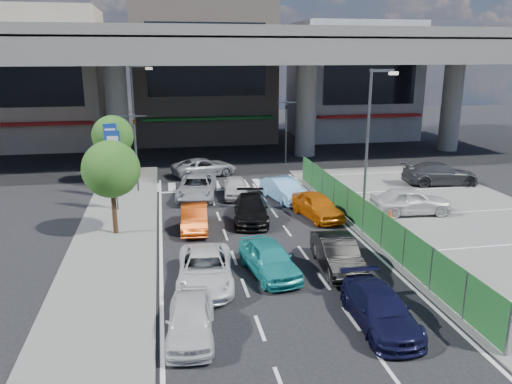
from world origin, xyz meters
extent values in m
plane|color=black|center=(0.00, 0.00, 0.00)|extent=(120.00, 120.00, 0.00)
cube|color=#5C5C5A|center=(11.00, 2.00, 0.03)|extent=(12.00, 28.00, 0.06)
cube|color=#5C5C5A|center=(-7.00, 4.00, 0.06)|extent=(4.00, 30.00, 0.12)
cylinder|color=slate|center=(-8.00, 22.00, 4.00)|extent=(1.80, 1.80, 8.00)
cylinder|color=slate|center=(8.00, 22.00, 4.00)|extent=(1.80, 1.80, 8.00)
cylinder|color=slate|center=(22.00, 22.00, 4.00)|extent=(1.80, 1.80, 8.00)
cube|color=slate|center=(0.00, 22.00, 9.00)|extent=(64.00, 14.00, 2.00)
cube|color=slate|center=(0.00, 15.20, 10.30)|extent=(64.00, 0.40, 0.90)
cube|color=slate|center=(0.00, 28.80, 10.30)|extent=(64.00, 0.40, 0.90)
cube|color=#A99B88|center=(-16.00, 32.00, 6.50)|extent=(12.00, 10.00, 13.00)
cube|color=#B21616|center=(-16.00, 26.90, 2.80)|extent=(10.80, 1.60, 0.25)
cube|color=black|center=(-16.00, 26.98, 7.15)|extent=(9.60, 0.10, 5.85)
cube|color=gray|center=(0.00, 33.00, 7.50)|extent=(14.00, 10.00, 15.00)
cube|color=#14641E|center=(0.00, 27.90, 2.80)|extent=(12.60, 1.60, 0.25)
cube|color=black|center=(0.00, 27.98, 8.25)|extent=(11.20, 0.10, 6.75)
cube|color=gray|center=(16.00, 32.00, 6.00)|extent=(12.00, 10.00, 12.00)
cube|color=#B21616|center=(16.00, 26.90, 2.80)|extent=(10.80, 1.60, 0.25)
cube|color=black|center=(16.00, 26.98, 6.60)|extent=(9.60, 0.10, 5.40)
cylinder|color=#595B60|center=(-6.20, 12.00, 2.60)|extent=(0.14, 0.14, 5.20)
cube|color=#595B60|center=(-6.20, 12.00, 5.00)|extent=(1.60, 0.08, 0.08)
imported|color=black|center=(-6.20, 12.00, 4.70)|extent=(0.26, 1.24, 0.50)
cylinder|color=#595B60|center=(5.50, 19.00, 2.60)|extent=(0.14, 0.14, 5.20)
cube|color=#595B60|center=(5.50, 19.00, 5.00)|extent=(1.60, 0.08, 0.08)
imported|color=black|center=(5.50, 19.00, 4.70)|extent=(0.26, 1.24, 0.50)
cylinder|color=#595B60|center=(7.00, 6.00, 4.00)|extent=(0.16, 0.16, 8.00)
cube|color=#595B60|center=(7.60, 6.00, 7.90)|extent=(1.40, 0.15, 0.15)
cube|color=silver|center=(8.30, 6.00, 7.75)|extent=(0.50, 0.22, 0.18)
cylinder|color=#595B60|center=(-6.50, 18.00, 4.00)|extent=(0.16, 0.16, 8.00)
cube|color=#595B60|center=(-5.90, 18.00, 7.90)|extent=(1.40, 0.15, 0.15)
cube|color=silver|center=(-5.20, 18.00, 7.75)|extent=(0.50, 0.22, 0.18)
cylinder|color=#595B60|center=(-7.20, 8.00, 1.10)|extent=(0.10, 0.10, 2.20)
cube|color=#163B99|center=(-7.20, 8.00, 3.20)|extent=(0.80, 0.12, 3.00)
cube|color=white|center=(-7.20, 7.93, 3.20)|extent=(0.60, 0.02, 2.40)
cylinder|color=#595B60|center=(-7.60, 11.00, 1.10)|extent=(0.10, 0.10, 2.20)
cube|color=#163B99|center=(-7.60, 11.00, 3.20)|extent=(0.80, 0.12, 3.00)
cube|color=white|center=(-7.60, 10.93, 3.20)|extent=(0.60, 0.02, 2.40)
cylinder|color=#382314|center=(-7.00, 4.00, 1.20)|extent=(0.24, 0.24, 2.40)
sphere|color=#1E4814|center=(-7.00, 4.00, 3.40)|extent=(2.80, 2.80, 2.80)
cylinder|color=#382314|center=(-7.80, 14.50, 1.20)|extent=(0.24, 0.24, 2.40)
sphere|color=#1E4814|center=(-7.80, 14.50, 3.40)|extent=(2.80, 2.80, 2.80)
imported|color=silver|center=(-3.88, -6.09, 0.63)|extent=(1.83, 3.84, 1.27)
imported|color=black|center=(2.36, -6.57, 0.62)|extent=(1.87, 4.32, 1.24)
imported|color=white|center=(-3.08, -2.39, 0.64)|extent=(2.51, 4.77, 1.28)
imported|color=teal|center=(-0.41, -1.91, 0.69)|extent=(2.29, 4.27, 1.38)
imported|color=black|center=(2.50, -2.00, 0.69)|extent=(1.77, 4.28, 1.38)
imported|color=#DF490F|center=(-3.07, 4.12, 0.63)|extent=(1.56, 3.88, 1.25)
imported|color=black|center=(0.06, 4.96, 0.66)|extent=(2.50, 4.75, 1.31)
imported|color=#C95D09|center=(3.75, 4.79, 0.69)|extent=(2.40, 4.29, 1.38)
imported|color=#9E9FA5|center=(-2.50, 9.97, 0.69)|extent=(3.06, 5.27, 1.38)
imported|color=silver|center=(-0.06, 9.82, 0.62)|extent=(1.88, 3.79, 1.24)
imported|color=#6FB3EC|center=(2.75, 8.40, 0.69)|extent=(2.39, 4.41, 1.38)
imported|color=#9A9BA1|center=(-1.53, 15.85, 0.66)|extent=(5.18, 3.43, 1.32)
imported|color=silver|center=(9.06, 4.30, 0.82)|extent=(4.60, 2.19, 1.52)
imported|color=#2F2F34|center=(14.26, 10.09, 0.80)|extent=(5.34, 2.69, 1.49)
cone|color=#E6440C|center=(7.29, 3.05, 0.44)|extent=(0.49, 0.49, 0.77)
camera|label=1|loc=(-4.47, -20.46, 8.79)|focal=35.00mm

